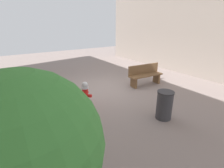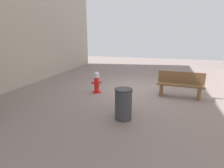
# 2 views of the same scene
# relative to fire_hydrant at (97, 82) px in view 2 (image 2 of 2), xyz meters

# --- Properties ---
(ground_plane) EXTENTS (23.40, 23.40, 0.00)m
(ground_plane) POSITION_rel_fire_hydrant_xyz_m (-1.39, -0.98, -0.44)
(ground_plane) COLOR gray
(fire_hydrant) EXTENTS (0.38, 0.38, 0.87)m
(fire_hydrant) POSITION_rel_fire_hydrant_xyz_m (0.00, 0.00, 0.00)
(fire_hydrant) COLOR red
(fire_hydrant) RESTS_ON ground_plane
(bench_near) EXTENTS (1.72, 0.59, 0.95)m
(bench_near) POSITION_rel_fire_hydrant_xyz_m (-3.23, -0.40, 0.06)
(bench_near) COLOR brown
(bench_near) RESTS_ON ground_plane
(trash_bin) EXTENTS (0.50, 0.50, 0.88)m
(trash_bin) POSITION_rel_fire_hydrant_xyz_m (-1.60, 2.11, 0.01)
(trash_bin) COLOR #38383D
(trash_bin) RESTS_ON ground_plane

